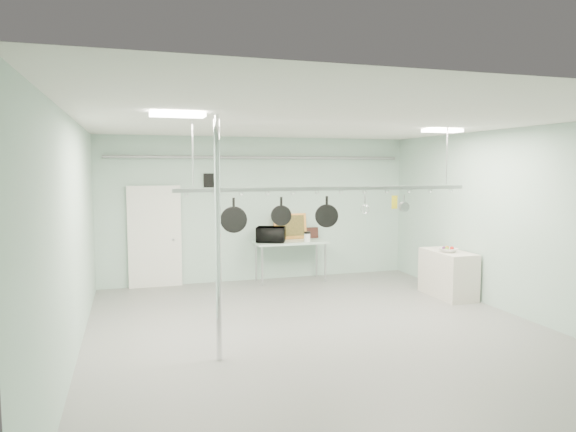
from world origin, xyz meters
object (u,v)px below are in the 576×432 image
object	(u,v)px
skillet_left	(234,215)
skillet_mid	(281,211)
pot_rack	(329,187)
prep_table	(291,244)
coffee_canister	(307,238)
fruit_bowl	(448,250)
chrome_pole	(218,240)
microwave	(271,235)
side_cabinet	(448,274)
skillet_right	(327,212)

from	to	relation	value
skillet_left	skillet_mid	size ratio (longest dim) A/B	1.18
pot_rack	skillet_mid	world-z (taller)	pot_rack
prep_table	skillet_left	size ratio (longest dim) A/B	3.07
coffee_canister	fruit_bowl	size ratio (longest dim) A/B	0.53
chrome_pole	coffee_canister	xyz separation A→B (m)	(2.62, 4.01, -0.61)
chrome_pole	skillet_mid	distance (m)	1.46
prep_table	fruit_bowl	size ratio (longest dim) A/B	4.78
chrome_pole	skillet_mid	size ratio (longest dim) A/B	7.21
microwave	side_cabinet	bearing A→B (deg)	168.13
coffee_canister	microwave	bearing A→B (deg)	170.08
coffee_canister	skillet_right	xyz separation A→B (m)	(-0.76, -3.11, 0.84)
skillet_left	fruit_bowl	bearing A→B (deg)	24.15
chrome_pole	coffee_canister	bearing A→B (deg)	56.81
pot_rack	skillet_left	size ratio (longest dim) A/B	9.20
fruit_bowl	skillet_mid	xyz separation A→B (m)	(-3.65, -0.99, 0.92)
prep_table	side_cabinet	bearing A→B (deg)	-40.79
fruit_bowl	skillet_left	bearing A→B (deg)	-167.27
prep_table	skillet_left	distance (m)	3.94
pot_rack	skillet_mid	xyz separation A→B (m)	(-0.78, 0.00, -0.37)
skillet_left	side_cabinet	bearing A→B (deg)	25.26
prep_table	coffee_canister	bearing A→B (deg)	-30.51
prep_table	pot_rack	world-z (taller)	pot_rack
microwave	skillet_right	world-z (taller)	skillet_right
pot_rack	fruit_bowl	bearing A→B (deg)	19.05
skillet_right	side_cabinet	bearing A→B (deg)	36.57
skillet_left	pot_rack	bearing A→B (deg)	11.42
coffee_canister	skillet_left	distance (m)	3.92
chrome_pole	skillet_right	size ratio (longest dim) A/B	6.42
side_cabinet	microwave	size ratio (longest dim) A/B	1.98
microwave	skillet_right	bearing A→B (deg)	114.00
side_cabinet	coffee_canister	xyz separation A→B (m)	(-2.23, 2.01, 0.54)
chrome_pole	microwave	bearing A→B (deg)	66.13
fruit_bowl	skillet_right	size ratio (longest dim) A/B	0.67
skillet_right	microwave	bearing A→B (deg)	106.79
fruit_bowl	skillet_mid	world-z (taller)	skillet_mid
coffee_canister	fruit_bowl	xyz separation A→B (m)	(2.14, -2.12, -0.05)
chrome_pole	skillet_mid	world-z (taller)	chrome_pole
skillet_right	chrome_pole	bearing A→B (deg)	-137.78
fruit_bowl	pot_rack	bearing A→B (deg)	-160.95
skillet_mid	pot_rack	bearing A→B (deg)	16.83
prep_table	microwave	world-z (taller)	microwave
side_cabinet	coffee_canister	world-z (taller)	coffee_canister
skillet_right	skillet_left	bearing A→B (deg)	-163.62
prep_table	pot_rack	xyz separation A→B (m)	(-0.40, -3.30, 1.40)
pot_rack	skillet_right	distance (m)	0.40
microwave	skillet_left	bearing A→B (deg)	89.53
pot_rack	skillet_left	bearing A→B (deg)	180.00
skillet_mid	coffee_canister	bearing A→B (deg)	80.99
chrome_pole	skillet_right	world-z (taller)	chrome_pole
fruit_bowl	skillet_mid	distance (m)	3.89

